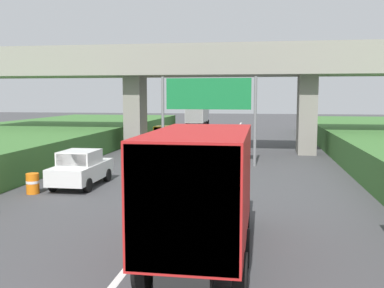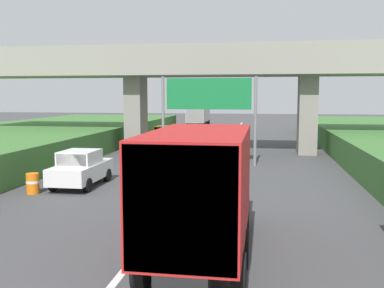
% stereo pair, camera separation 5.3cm
% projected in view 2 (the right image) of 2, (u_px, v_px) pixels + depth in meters
% --- Properties ---
extents(lane_centre_stripe, '(0.20, 85.61, 0.01)m').
position_uv_depth(lane_centre_stripe, '(210.00, 163.00, 28.25)').
color(lane_centre_stripe, white).
rests_on(lane_centre_stripe, ground).
extents(overpass_bridge, '(40.00, 4.80, 7.94)m').
position_uv_depth(overpass_bridge, '(219.00, 72.00, 33.19)').
color(overpass_bridge, gray).
rests_on(overpass_bridge, ground).
extents(overhead_highway_sign, '(5.88, 0.18, 5.44)m').
position_uv_depth(overhead_highway_sign, '(209.00, 100.00, 27.06)').
color(overhead_highway_sign, slate).
rests_on(overhead_highway_sign, ground).
extents(truck_red, '(2.44, 7.30, 3.44)m').
position_uv_depth(truck_red, '(204.00, 185.00, 11.72)').
color(truck_red, black).
rests_on(truck_red, ground).
extents(truck_silver, '(2.44, 7.30, 3.44)m').
position_uv_depth(truck_silver, '(199.00, 113.00, 58.59)').
color(truck_silver, black).
rests_on(truck_silver, ground).
extents(car_yellow, '(1.86, 4.10, 1.72)m').
position_uv_depth(car_yellow, '(166.00, 136.00, 37.72)').
color(car_yellow, gold).
rests_on(car_yellow, ground).
extents(car_white, '(1.86, 4.10, 1.72)m').
position_uv_depth(car_white, '(81.00, 168.00, 21.01)').
color(car_white, silver).
rests_on(car_white, ground).
extents(construction_barrel_1, '(0.57, 0.57, 0.90)m').
position_uv_depth(construction_barrel_1, '(33.00, 183.00, 19.46)').
color(construction_barrel_1, orange).
rests_on(construction_barrel_1, ground).
extents(construction_barrel_2, '(0.57, 0.57, 0.90)m').
position_uv_depth(construction_barrel_2, '(72.00, 168.00, 23.41)').
color(construction_barrel_2, orange).
rests_on(construction_barrel_2, ground).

